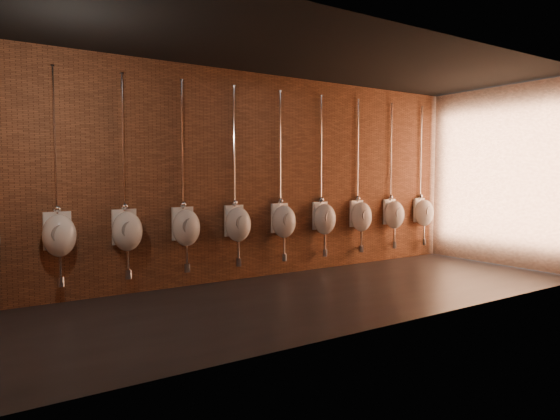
{
  "coord_description": "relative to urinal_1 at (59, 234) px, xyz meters",
  "views": [
    {
      "loc": [
        -4.02,
        -5.23,
        1.62
      ],
      "look_at": [
        0.06,
        0.9,
        1.1
      ],
      "focal_mm": 32.0,
      "sensor_mm": 36.0,
      "label": 1
    }
  ],
  "objects": [
    {
      "name": "urinal_9",
      "position": [
        6.69,
        0.0,
        0.0
      ],
      "size": [
        0.45,
        0.41,
        2.72
      ],
      "color": "white",
      "rests_on": "ground"
    },
    {
      "name": "urinal_2",
      "position": [
        0.84,
        0.0,
        0.0
      ],
      "size": [
        0.45,
        0.41,
        2.72
      ],
      "color": "white",
      "rests_on": "ground"
    },
    {
      "name": "urinal_4",
      "position": [
        2.51,
        0.0,
        0.0
      ],
      "size": [
        0.45,
        0.41,
        2.72
      ],
      "color": "white",
      "rests_on": "ground"
    },
    {
      "name": "urinal_1",
      "position": [
        0.0,
        0.0,
        0.0
      ],
      "size": [
        0.45,
        0.41,
        2.72
      ],
      "color": "white",
      "rests_on": "ground"
    },
    {
      "name": "urinal_8",
      "position": [
        5.85,
        0.0,
        0.0
      ],
      "size": [
        0.45,
        0.41,
        2.72
      ],
      "color": "white",
      "rests_on": "ground"
    },
    {
      "name": "urinal_7",
      "position": [
        5.01,
        0.0,
        0.0
      ],
      "size": [
        0.45,
        0.41,
        2.72
      ],
      "color": "white",
      "rests_on": "ground"
    },
    {
      "name": "ground",
      "position": [
        2.91,
        -1.36,
        -0.89
      ],
      "size": [
        8.5,
        8.5,
        0.0
      ],
      "primitive_type": "plane",
      "color": "black",
      "rests_on": "ground"
    },
    {
      "name": "room_shell",
      "position": [
        2.91,
        -1.36,
        1.12
      ],
      "size": [
        8.54,
        3.04,
        3.22
      ],
      "color": "black",
      "rests_on": "ground"
    },
    {
      "name": "urinal_6",
      "position": [
        4.18,
        0.0,
        0.0
      ],
      "size": [
        0.45,
        0.41,
        2.72
      ],
      "color": "white",
      "rests_on": "ground"
    },
    {
      "name": "urinal_5",
      "position": [
        3.34,
        0.0,
        0.0
      ],
      "size": [
        0.45,
        0.41,
        2.72
      ],
      "color": "white",
      "rests_on": "ground"
    },
    {
      "name": "urinal_3",
      "position": [
        1.67,
        0.0,
        0.0
      ],
      "size": [
        0.45,
        0.41,
        2.72
      ],
      "color": "white",
      "rests_on": "ground"
    }
  ]
}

